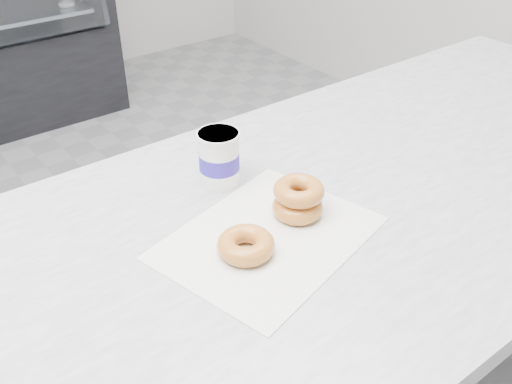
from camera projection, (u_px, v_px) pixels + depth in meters
wax_paper at (268, 237)px, 0.93m from camera, size 0.39×0.34×0.00m
donut_single at (246, 245)px, 0.89m from camera, size 0.09×0.09×0.03m
donut_stack at (298, 199)px, 0.97m from camera, size 0.12×0.12×0.06m
coffee_cup at (219, 158)px, 1.04m from camera, size 0.08×0.08×0.11m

